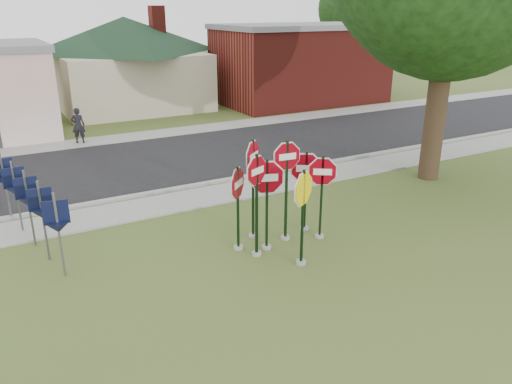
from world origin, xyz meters
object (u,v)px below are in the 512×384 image
stop_sign_center (267,192)px  stop_sign_left (257,192)px  stop_sign_yellow (303,205)px  pedestrian (78,125)px

stop_sign_center → stop_sign_left: stop_sign_left is taller
stop_sign_yellow → stop_sign_left: (-0.70, 0.90, 0.13)m
stop_sign_yellow → stop_sign_left: stop_sign_left is taller
stop_sign_left → pedestrian: (-1.72, 13.01, -0.80)m
pedestrian → stop_sign_center: bearing=120.8°
stop_sign_center → stop_sign_left: (-0.39, -0.18, 0.11)m
stop_sign_center → pedestrian: size_ratio=1.57×
stop_sign_yellow → pedestrian: stop_sign_yellow is taller
stop_sign_yellow → pedestrian: bearing=99.9°
stop_sign_yellow → stop_sign_left: 1.15m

